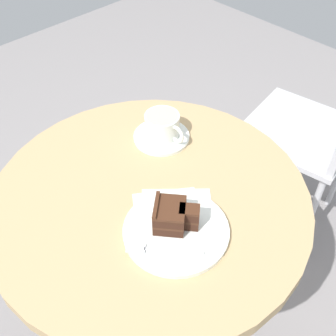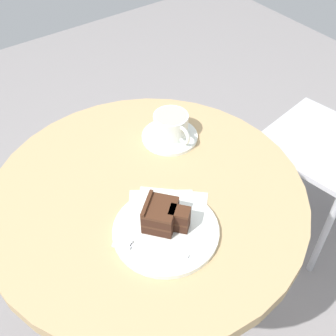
{
  "view_description": "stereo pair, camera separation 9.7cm",
  "coord_description": "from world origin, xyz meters",
  "px_view_note": "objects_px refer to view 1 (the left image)",
  "views": [
    {
      "loc": [
        0.49,
        -0.42,
        1.43
      ],
      "look_at": [
        -0.0,
        0.06,
        0.74
      ],
      "focal_mm": 45.0,
      "sensor_mm": 36.0,
      "label": 1
    },
    {
      "loc": [
        0.56,
        -0.35,
        1.43
      ],
      "look_at": [
        -0.0,
        0.06,
        0.74
      ],
      "focal_mm": 45.0,
      "sensor_mm": 36.0,
      "label": 2
    }
  ],
  "objects_px": {
    "fork": "(155,250)",
    "napkin": "(173,215)",
    "coffee_cup": "(163,125)",
    "cafe_chair": "(333,116)",
    "saucer": "(162,137)",
    "teaspoon": "(154,148)",
    "cake_slice": "(172,215)",
    "cake_plate": "(176,230)"
  },
  "relations": [
    {
      "from": "cake_plate",
      "to": "napkin",
      "type": "bearing_deg",
      "value": 143.84
    },
    {
      "from": "saucer",
      "to": "teaspoon",
      "type": "height_order",
      "value": "teaspoon"
    },
    {
      "from": "coffee_cup",
      "to": "teaspoon",
      "type": "bearing_deg",
      "value": -65.13
    },
    {
      "from": "napkin",
      "to": "cafe_chair",
      "type": "distance_m",
      "value": 0.79
    },
    {
      "from": "teaspoon",
      "to": "fork",
      "type": "xyz_separation_m",
      "value": [
        0.23,
        -0.21,
        0.0
      ]
    },
    {
      "from": "teaspoon",
      "to": "cafe_chair",
      "type": "distance_m",
      "value": 0.7
    },
    {
      "from": "coffee_cup",
      "to": "cafe_chair",
      "type": "bearing_deg",
      "value": 72.21
    },
    {
      "from": "cake_slice",
      "to": "teaspoon",
      "type": "bearing_deg",
      "value": 146.18
    },
    {
      "from": "cake_plate",
      "to": "cafe_chair",
      "type": "bearing_deg",
      "value": 93.59
    },
    {
      "from": "teaspoon",
      "to": "napkin",
      "type": "height_order",
      "value": "teaspoon"
    },
    {
      "from": "fork",
      "to": "napkin",
      "type": "distance_m",
      "value": 0.11
    },
    {
      "from": "saucer",
      "to": "coffee_cup",
      "type": "relative_size",
      "value": 1.2
    },
    {
      "from": "cake_plate",
      "to": "fork",
      "type": "height_order",
      "value": "fork"
    },
    {
      "from": "teaspoon",
      "to": "cake_slice",
      "type": "distance_m",
      "value": 0.25
    },
    {
      "from": "saucer",
      "to": "cafe_chair",
      "type": "relative_size",
      "value": 0.15
    },
    {
      "from": "saucer",
      "to": "cake_slice",
      "type": "relative_size",
      "value": 1.41
    },
    {
      "from": "saucer",
      "to": "coffee_cup",
      "type": "bearing_deg",
      "value": 102.95
    },
    {
      "from": "coffee_cup",
      "to": "cake_plate",
      "type": "distance_m",
      "value": 0.32
    },
    {
      "from": "teaspoon",
      "to": "cake_slice",
      "type": "bearing_deg",
      "value": 97.31
    },
    {
      "from": "cake_slice",
      "to": "fork",
      "type": "height_order",
      "value": "cake_slice"
    },
    {
      "from": "teaspoon",
      "to": "fork",
      "type": "relative_size",
      "value": 0.58
    },
    {
      "from": "fork",
      "to": "cafe_chair",
      "type": "distance_m",
      "value": 0.89
    },
    {
      "from": "teaspoon",
      "to": "cake_plate",
      "type": "bearing_deg",
      "value": 98.45
    },
    {
      "from": "cake_plate",
      "to": "napkin",
      "type": "distance_m",
      "value": 0.04
    },
    {
      "from": "cake_slice",
      "to": "fork",
      "type": "distance_m",
      "value": 0.08
    },
    {
      "from": "cake_plate",
      "to": "coffee_cup",
      "type": "bearing_deg",
      "value": 141.52
    },
    {
      "from": "teaspoon",
      "to": "fork",
      "type": "distance_m",
      "value": 0.31
    },
    {
      "from": "coffee_cup",
      "to": "cake_slice",
      "type": "bearing_deg",
      "value": -39.69
    },
    {
      "from": "napkin",
      "to": "cafe_chair",
      "type": "bearing_deg",
      "value": 91.07
    },
    {
      "from": "fork",
      "to": "saucer",
      "type": "bearing_deg",
      "value": -86.39
    },
    {
      "from": "cake_slice",
      "to": "cake_plate",
      "type": "bearing_deg",
      "value": -13.95
    },
    {
      "from": "cake_slice",
      "to": "fork",
      "type": "relative_size",
      "value": 0.82
    },
    {
      "from": "coffee_cup",
      "to": "cafe_chair",
      "type": "distance_m",
      "value": 0.67
    },
    {
      "from": "teaspoon",
      "to": "cafe_chair",
      "type": "bearing_deg",
      "value": -153.3
    },
    {
      "from": "saucer",
      "to": "coffee_cup",
      "type": "xyz_separation_m",
      "value": [
        -0.0,
        0.01,
        0.04
      ]
    },
    {
      "from": "saucer",
      "to": "cafe_chair",
      "type": "height_order",
      "value": "cafe_chair"
    },
    {
      "from": "cake_slice",
      "to": "napkin",
      "type": "relative_size",
      "value": 0.46
    },
    {
      "from": "teaspoon",
      "to": "cake_slice",
      "type": "xyz_separation_m",
      "value": [
        0.21,
        -0.14,
        0.03
      ]
    },
    {
      "from": "napkin",
      "to": "cake_slice",
      "type": "bearing_deg",
      "value": -46.96
    },
    {
      "from": "coffee_cup",
      "to": "cake_slice",
      "type": "distance_m",
      "value": 0.3
    },
    {
      "from": "saucer",
      "to": "teaspoon",
      "type": "distance_m",
      "value": 0.05
    },
    {
      "from": "fork",
      "to": "coffee_cup",
      "type": "bearing_deg",
      "value": -86.87
    }
  ]
}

